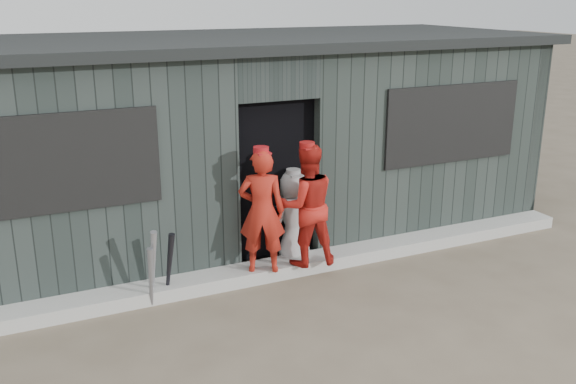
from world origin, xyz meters
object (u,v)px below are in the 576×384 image
player_red_right (307,205)px  player_red_left (262,211)px  dugout (235,137)px  bat_left (153,266)px  bat_mid (151,278)px  player_grey_back (293,218)px  bat_right (169,266)px

player_red_right → player_red_left: bearing=6.6°
player_red_left → player_red_right: player_red_right is taller
player_red_left → dugout: dugout is taller
bat_left → bat_mid: bearing=-116.8°
bat_mid → player_grey_back: bearing=13.7°
bat_left → player_grey_back: bearing=11.1°
bat_right → player_grey_back: (1.60, 0.32, 0.19)m
bat_mid → player_grey_back: 1.90m
bat_right → player_red_left: 1.15m
dugout → player_red_left: bearing=-101.4°
bat_left → player_red_left: (1.23, 0.00, 0.43)m
player_grey_back → bat_mid: bearing=-7.9°
bat_mid → dugout: size_ratio=0.08×
player_red_left → dugout: bearing=-77.6°
bat_mid → dugout: 2.68m
bat_left → bat_mid: (-0.05, -0.10, -0.08)m
bat_left → player_red_left: size_ratio=0.62×
player_red_left → dugout: 1.89m
bat_mid → player_red_right: (1.82, 0.07, 0.51)m
bat_right → player_red_right: player_red_right is taller
player_red_left → bat_left: bearing=23.8°
bat_left → dugout: (1.60, 1.80, 0.86)m
bat_right → dugout: (1.42, 1.77, 0.90)m
bat_right → player_grey_back: size_ratio=0.67×
bat_mid → player_red_right: size_ratio=0.49×
bat_mid → player_red_left: bearing=4.3°
bat_left → dugout: dugout is taller
player_grey_back → dugout: 1.63m
bat_mid → dugout: bearing=49.1°
bat_right → dugout: 2.44m
bat_left → player_red_right: 1.82m
dugout → bat_right: bearing=-128.6°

